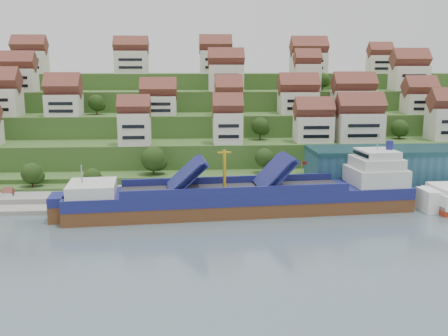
{
  "coord_description": "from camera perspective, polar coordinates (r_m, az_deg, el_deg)",
  "views": [
    {
      "loc": [
        -9.55,
        -109.73,
        32.37
      ],
      "look_at": [
        -1.08,
        14.0,
        8.0
      ],
      "focal_mm": 40.0,
      "sensor_mm": 36.0,
      "label": 1
    }
  ],
  "objects": [
    {
      "name": "ground",
      "position": [
        114.8,
        1.02,
        -5.26
      ],
      "size": [
        300.0,
        300.0,
        0.0
      ],
      "primitive_type": "plane",
      "color": "slate",
      "rests_on": "ground"
    },
    {
      "name": "quay",
      "position": [
        131.94,
        9.15,
        -2.74
      ],
      "size": [
        180.0,
        14.0,
        2.2
      ],
      "primitive_type": "cube",
      "color": "gray",
      "rests_on": "ground"
    },
    {
      "name": "flagpole",
      "position": [
        125.49,
        8.91,
        -0.74
      ],
      "size": [
        1.28,
        0.16,
        8.0
      ],
      "color": "gray",
      "rests_on": "quay"
    },
    {
      "name": "hillside",
      "position": [
        214.59,
        -1.35,
        5.31
      ],
      "size": [
        260.0,
        128.0,
        31.0
      ],
      "color": "#2D4C1E",
      "rests_on": "ground"
    },
    {
      "name": "hillside_village",
      "position": [
        171.81,
        0.69,
        8.54
      ],
      "size": [
        154.38,
        64.7,
        28.7
      ],
      "color": "silver",
      "rests_on": "ground"
    },
    {
      "name": "warehouse",
      "position": [
        143.11,
        21.63,
        0.2
      ],
      "size": [
        60.0,
        15.0,
        10.0
      ],
      "primitive_type": "cube",
      "color": "#255064",
      "rests_on": "quay"
    },
    {
      "name": "cargo_ship",
      "position": [
        115.62,
        3.14,
        -3.44
      ],
      "size": [
        79.88,
        18.8,
        17.56
      ],
      "rotation": [
        0.0,
        0.0,
        0.08
      ],
      "color": "brown",
      "rests_on": "ground"
    },
    {
      "name": "hillside_trees",
      "position": [
        157.29,
        -2.89,
        5.67
      ],
      "size": [
        144.19,
        62.55,
        31.68
      ],
      "color": "#243F15",
      "rests_on": "ground"
    }
  ]
}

